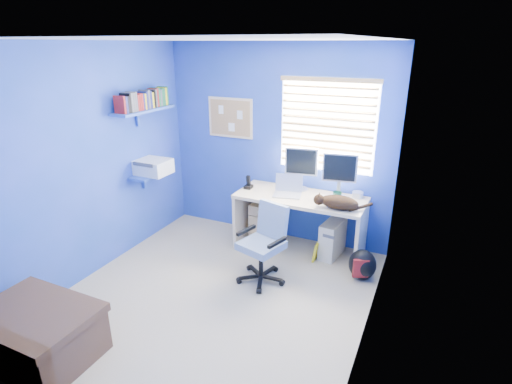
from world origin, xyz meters
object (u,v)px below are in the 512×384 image
at_px(laptop, 288,187).
at_px(cat, 339,202).
at_px(office_chair, 264,253).
at_px(tower_pc, 332,239).
at_px(desk, 299,224).

relative_size(laptop, cat, 0.77).
height_order(laptop, cat, laptop).
distance_m(laptop, office_chair, 0.90).
distance_m(laptop, tower_pc, 0.85).
xyz_separation_m(laptop, cat, (0.67, -0.15, -0.03)).
xyz_separation_m(desk, office_chair, (-0.14, -0.77, -0.05)).
relative_size(tower_pc, office_chair, 0.52).
height_order(laptop, office_chair, laptop).
distance_m(desk, laptop, 0.51).
bearing_deg(cat, office_chair, -150.04).
bearing_deg(office_chair, tower_pc, 56.66).
xyz_separation_m(cat, office_chair, (-0.66, -0.58, -0.49)).
height_order(tower_pc, office_chair, office_chair).
height_order(cat, office_chair, cat).
bearing_deg(laptop, office_chair, -101.27).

